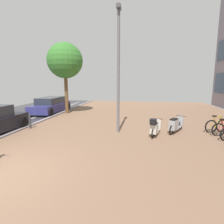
{
  "coord_description": "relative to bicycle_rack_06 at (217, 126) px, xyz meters",
  "views": [
    {
      "loc": [
        4.14,
        -4.32,
        2.68
      ],
      "look_at": [
        2.79,
        4.34,
        1.19
      ],
      "focal_mm": 29.37,
      "sensor_mm": 36.0,
      "label": 1
    }
  ],
  "objects": [
    {
      "name": "parked_car_far",
      "position": [
        -11.59,
        4.38,
        0.29
      ],
      "size": [
        1.9,
        4.44,
        1.31
      ],
      "color": "navy",
      "rests_on": "ground"
    },
    {
      "name": "bollard_far",
      "position": [
        -10.21,
        -0.8,
        0.06
      ],
      "size": [
        0.12,
        0.12,
        0.81
      ],
      "color": "#38383D",
      "rests_on": "ground"
    },
    {
      "name": "scooter_mid",
      "position": [
        -2.19,
        -0.45,
        0.08
      ],
      "size": [
        1.02,
        1.64,
        0.81
      ],
      "color": "black",
      "rests_on": "ground"
    },
    {
      "name": "ground",
      "position": [
        -6.73,
        -5.82,
        -0.37
      ],
      "size": [
        21.0,
        40.0,
        0.13
      ],
      "color": "#353337"
    },
    {
      "name": "bicycle_rack_06",
      "position": [
        0.0,
        0.0,
        0.0
      ],
      "size": [
        1.32,
        0.55,
        0.98
      ],
      "color": "black",
      "rests_on": "ground"
    },
    {
      "name": "street_tree",
      "position": [
        -10.1,
        4.32,
        3.93
      ],
      "size": [
        2.84,
        2.84,
        5.72
      ],
      "color": "brown",
      "rests_on": "ground"
    },
    {
      "name": "lamp_post",
      "position": [
        -5.15,
        -0.81,
        3.1
      ],
      "size": [
        0.2,
        0.52,
        6.24
      ],
      "color": "slate",
      "rests_on": "ground"
    },
    {
      "name": "scooter_near",
      "position": [
        -3.29,
        -1.25,
        0.09
      ],
      "size": [
        0.75,
        1.62,
        0.97
      ],
      "color": "black",
      "rests_on": "ground"
    }
  ]
}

